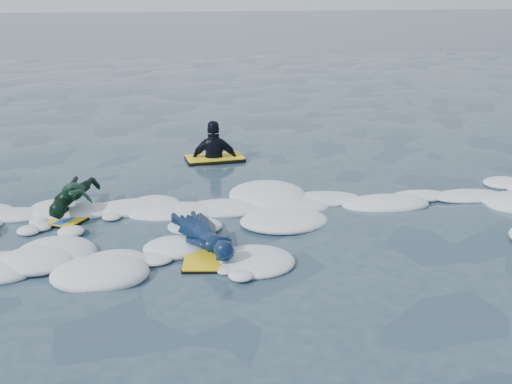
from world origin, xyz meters
TOP-DOWN VIEW (x-y plane):
  - ground at (0.00, 0.00)m, footprint 120.00×120.00m
  - foam_band at (0.00, 1.03)m, footprint 12.00×3.10m
  - prone_woman_unit at (0.29, 0.11)m, footprint 0.97×1.56m
  - prone_child_unit at (-1.48, 1.67)m, footprint 0.88×1.31m
  - waiting_rider_unit at (0.75, 4.28)m, footprint 1.14×0.73m

SIDE VIEW (x-z plane):
  - waiting_rider_unit at x=0.75m, z-range -0.84..0.77m
  - ground at x=0.00m, z-range 0.00..0.00m
  - foam_band at x=0.00m, z-range -0.15..0.15m
  - prone_woman_unit at x=0.29m, z-range 0.00..0.38m
  - prone_child_unit at x=-1.48m, z-range 0.00..0.47m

